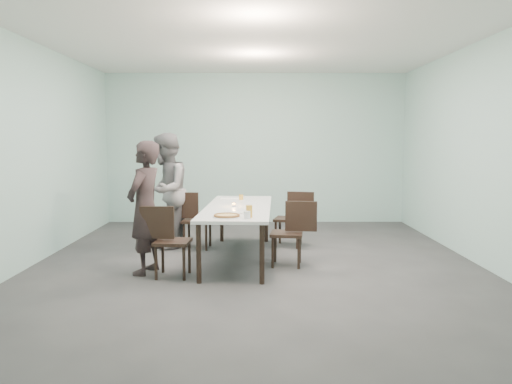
{
  "coord_description": "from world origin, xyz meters",
  "views": [
    {
      "loc": [
        -0.02,
        -6.6,
        1.68
      ],
      "look_at": [
        0.0,
        -0.14,
        1.0
      ],
      "focal_mm": 35.0,
      "sensor_mm": 36.0,
      "label": 1
    }
  ],
  "objects_px": {
    "chair_near_right": "(293,229)",
    "chair_far_right": "(294,215)",
    "pizza": "(227,216)",
    "water_tumbler": "(247,215)",
    "side_plate": "(240,213)",
    "beer_glass": "(249,211)",
    "diner_near": "(145,208)",
    "table": "(238,210)",
    "tealight": "(234,205)",
    "chair_near_left": "(166,236)",
    "amber_tumbler": "(241,197)",
    "chair_far_left": "(192,216)",
    "diner_far": "(166,191)"
  },
  "relations": [
    {
      "from": "chair_near_right",
      "to": "chair_far_right",
      "type": "xyz_separation_m",
      "value": [
        0.1,
        1.21,
        0.0
      ]
    },
    {
      "from": "pizza",
      "to": "water_tumbler",
      "type": "distance_m",
      "value": 0.27
    },
    {
      "from": "side_plate",
      "to": "beer_glass",
      "type": "height_order",
      "value": "beer_glass"
    },
    {
      "from": "beer_glass",
      "to": "diner_near",
      "type": "bearing_deg",
      "value": 168.54
    },
    {
      "from": "table",
      "to": "tealight",
      "type": "xyz_separation_m",
      "value": [
        -0.06,
        -0.05,
        0.08
      ]
    },
    {
      "from": "chair_near_left",
      "to": "amber_tumbler",
      "type": "height_order",
      "value": "chair_near_left"
    },
    {
      "from": "table",
      "to": "pizza",
      "type": "distance_m",
      "value": 1.0
    },
    {
      "from": "amber_tumbler",
      "to": "table",
      "type": "bearing_deg",
      "value": -91.43
    },
    {
      "from": "chair_near_left",
      "to": "chair_far_left",
      "type": "bearing_deg",
      "value": 89.42
    },
    {
      "from": "chair_near_left",
      "to": "tealight",
      "type": "height_order",
      "value": "chair_near_left"
    },
    {
      "from": "chair_near_right",
      "to": "side_plate",
      "type": "xyz_separation_m",
      "value": [
        -0.7,
        -0.26,
        0.25
      ]
    },
    {
      "from": "side_plate",
      "to": "water_tumbler",
      "type": "bearing_deg",
      "value": -77.41
    },
    {
      "from": "chair_far_right",
      "to": "pizza",
      "type": "height_order",
      "value": "chair_far_right"
    },
    {
      "from": "diner_near",
      "to": "tealight",
      "type": "distance_m",
      "value": 1.29
    },
    {
      "from": "diner_near",
      "to": "side_plate",
      "type": "height_order",
      "value": "diner_near"
    },
    {
      "from": "chair_far_left",
      "to": "diner_far",
      "type": "height_order",
      "value": "diner_far"
    },
    {
      "from": "side_plate",
      "to": "amber_tumbler",
      "type": "xyz_separation_m",
      "value": [
        -0.02,
        1.41,
        0.04
      ]
    },
    {
      "from": "diner_far",
      "to": "diner_near",
      "type": "bearing_deg",
      "value": 3.23
    },
    {
      "from": "table",
      "to": "diner_far",
      "type": "distance_m",
      "value": 1.38
    },
    {
      "from": "diner_far",
      "to": "water_tumbler",
      "type": "xyz_separation_m",
      "value": [
        1.28,
        -1.84,
        -0.1
      ]
    },
    {
      "from": "amber_tumbler",
      "to": "chair_far_left",
      "type": "bearing_deg",
      "value": -175.4
    },
    {
      "from": "pizza",
      "to": "beer_glass",
      "type": "bearing_deg",
      "value": -3.58
    },
    {
      "from": "chair_far_right",
      "to": "amber_tumbler",
      "type": "bearing_deg",
      "value": 18.32
    },
    {
      "from": "water_tumbler",
      "to": "amber_tumbler",
      "type": "height_order",
      "value": "water_tumbler"
    },
    {
      "from": "diner_near",
      "to": "water_tumbler",
      "type": "xyz_separation_m",
      "value": [
        1.28,
        -0.35,
        -0.04
      ]
    },
    {
      "from": "chair_near_right",
      "to": "chair_far_right",
      "type": "relative_size",
      "value": 1.0
    },
    {
      "from": "table",
      "to": "side_plate",
      "type": "relative_size",
      "value": 14.65
    },
    {
      "from": "side_plate",
      "to": "chair_far_right",
      "type": "bearing_deg",
      "value": 61.36
    },
    {
      "from": "chair_near_left",
      "to": "pizza",
      "type": "distance_m",
      "value": 0.8
    },
    {
      "from": "chair_near_right",
      "to": "amber_tumbler",
      "type": "distance_m",
      "value": 1.39
    },
    {
      "from": "chair_far_right",
      "to": "amber_tumbler",
      "type": "xyz_separation_m",
      "value": [
        -0.82,
        -0.06,
        0.29
      ]
    },
    {
      "from": "diner_near",
      "to": "beer_glass",
      "type": "height_order",
      "value": "diner_near"
    },
    {
      "from": "chair_near_left",
      "to": "pizza",
      "type": "bearing_deg",
      "value": -3.26
    },
    {
      "from": "diner_far",
      "to": "beer_glass",
      "type": "relative_size",
      "value": 11.9
    },
    {
      "from": "chair_near_left",
      "to": "side_plate",
      "type": "distance_m",
      "value": 0.97
    },
    {
      "from": "chair_far_right",
      "to": "beer_glass",
      "type": "bearing_deg",
      "value": 83.97
    },
    {
      "from": "side_plate",
      "to": "tealight",
      "type": "xyz_separation_m",
      "value": [
        -0.1,
        0.58,
        0.02
      ]
    },
    {
      "from": "side_plate",
      "to": "beer_glass",
      "type": "relative_size",
      "value": 1.2
    },
    {
      "from": "chair_far_right",
      "to": "pizza",
      "type": "relative_size",
      "value": 2.56
    },
    {
      "from": "diner_near",
      "to": "amber_tumbler",
      "type": "bearing_deg",
      "value": 158.96
    },
    {
      "from": "diner_near",
      "to": "diner_far",
      "type": "relative_size",
      "value": 0.93
    },
    {
      "from": "beer_glass",
      "to": "tealight",
      "type": "relative_size",
      "value": 2.68
    },
    {
      "from": "chair_far_left",
      "to": "amber_tumbler",
      "type": "bearing_deg",
      "value": 9.74
    },
    {
      "from": "chair_near_left",
      "to": "diner_far",
      "type": "height_order",
      "value": "diner_far"
    },
    {
      "from": "chair_near_left",
      "to": "side_plate",
      "type": "bearing_deg",
      "value": 20.18
    },
    {
      "from": "chair_near_right",
      "to": "side_plate",
      "type": "distance_m",
      "value": 0.79
    },
    {
      "from": "table",
      "to": "diner_far",
      "type": "xyz_separation_m",
      "value": [
        -1.14,
        0.75,
        0.2
      ]
    },
    {
      "from": "chair_near_right",
      "to": "diner_near",
      "type": "relative_size",
      "value": 0.52
    },
    {
      "from": "beer_glass",
      "to": "water_tumbler",
      "type": "bearing_deg",
      "value": -106.14
    },
    {
      "from": "chair_near_left",
      "to": "table",
      "type": "bearing_deg",
      "value": 50.01
    }
  ]
}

